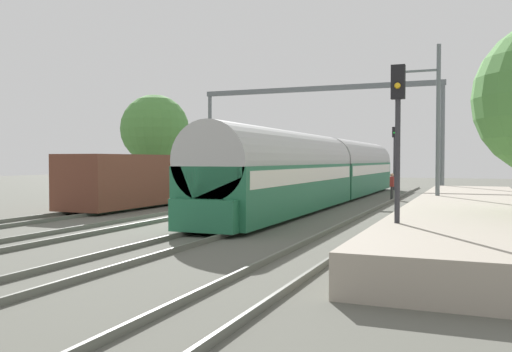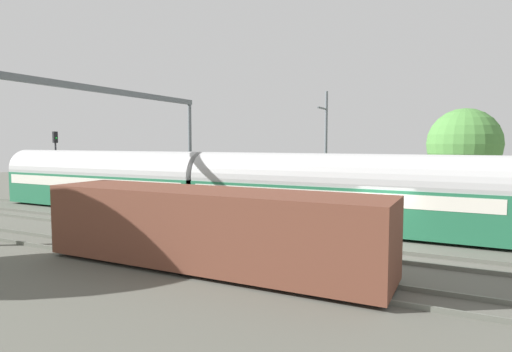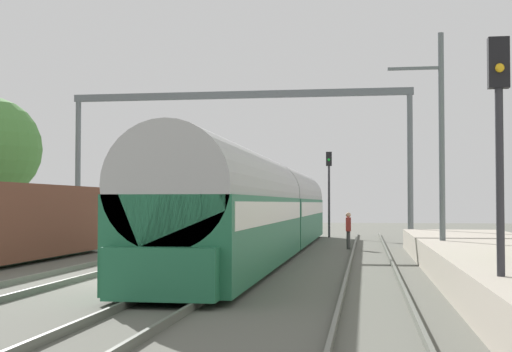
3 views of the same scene
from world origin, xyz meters
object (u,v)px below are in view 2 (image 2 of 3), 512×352
object	(u,v)px
passenger_train	(203,185)
railway_signal_far	(56,156)
freight_car	(208,228)
person_crossing	(188,192)
catenary_gantry	(108,119)

from	to	relation	value
passenger_train	railway_signal_far	xyz separation A→B (m)	(1.92, 15.27, 1.47)
freight_car	person_crossing	xyz separation A→B (m)	(12.14, 9.50, -0.44)
freight_car	catenary_gantry	distance (m)	13.91
freight_car	person_crossing	size ratio (longest dim) A/B	7.51
passenger_train	person_crossing	distance (m)	4.96
passenger_train	person_crossing	bearing A→B (deg)	45.85
person_crossing	catenary_gantry	size ratio (longest dim) A/B	0.10
freight_car	catenary_gantry	bearing A→B (deg)	60.12
freight_car	passenger_train	bearing A→B (deg)	34.50
railway_signal_far	catenary_gantry	size ratio (longest dim) A/B	0.31
railway_signal_far	catenary_gantry	bearing A→B (deg)	-112.59
person_crossing	freight_car	bearing A→B (deg)	-54.14
passenger_train	person_crossing	size ratio (longest dim) A/B	18.99
passenger_train	catenary_gantry	xyz separation A→B (m)	(-2.19, 5.40, 3.99)
freight_car	catenary_gantry	world-z (taller)	catenary_gantry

